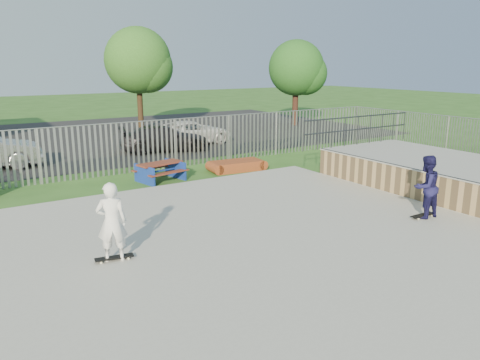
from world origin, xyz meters
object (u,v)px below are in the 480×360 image
car_dark (165,138)px  tree_mid (138,61)px  skater_navy (426,187)px  car_white (191,132)px  skater_white (112,222)px  tree_right (296,68)px  picnic_table (160,172)px  funbox (237,166)px

car_dark → tree_mid: tree_mid is taller
car_dark → skater_navy: (1.61, -13.52, 0.36)m
skater_navy → car_white: bearing=-91.0°
tree_mid → skater_white: 22.14m
car_white → tree_right: 10.63m
tree_right → skater_navy: 20.73m
skater_white → picnic_table: bearing=-101.0°
picnic_table → skater_navy: size_ratio=1.09×
skater_white → tree_mid: bearing=-92.8°
tree_mid → car_white: bearing=-89.5°
tree_mid → skater_white: size_ratio=3.80×
funbox → skater_white: size_ratio=1.21×
picnic_table → tree_right: size_ratio=0.32×
funbox → car_dark: size_ratio=0.48×
picnic_table → car_dark: (2.54, 5.38, 0.29)m
car_dark → skater_navy: size_ratio=2.52×
car_dark → tree_mid: (1.99, 8.41, 3.72)m
tree_right → car_dark: bearing=-159.4°
funbox → skater_white: bearing=-131.9°
funbox → skater_white: 9.57m
tree_right → skater_navy: (-10.05, -17.90, -2.87)m
tree_mid → funbox: bearing=-95.2°
picnic_table → tree_mid: (4.53, 13.79, 4.01)m
car_white → car_dark: bearing=120.5°
car_dark → car_white: 2.38m
car_dark → skater_white: 13.42m
picnic_table → car_white: car_white is taller
car_white → skater_white: 15.51m
funbox → skater_navy: (0.87, -8.08, 0.81)m
funbox → car_white: size_ratio=0.47×
funbox → tree_right: 15.14m
tree_mid → tree_right: size_ratio=1.12×
tree_mid → skater_navy: bearing=-91.0°
car_white → tree_right: tree_right is taller
skater_white → skater_navy: bearing=-172.5°
picnic_table → funbox: 3.28m
car_dark → picnic_table: bearing=169.4°
skater_white → funbox: bearing=-118.4°
car_dark → tree_mid: bearing=1.4°
funbox → tree_right: tree_right is taller
tree_right → car_white: bearing=-161.7°
tree_right → picnic_table: bearing=-145.5°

